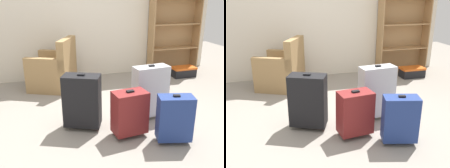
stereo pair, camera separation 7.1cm
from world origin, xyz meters
The scene contains 10 objects.
ground_plane centered at (0.00, 0.00, 0.00)m, with size 9.76×9.76×0.00m, color gray.
back_wall centered at (0.00, 2.24, 1.30)m, with size 5.58×0.10×2.60m, color beige.
bookshelf centered at (1.94, 2.09, 1.00)m, with size 1.07×0.30×2.00m.
armchair centered at (-0.60, 1.65, 0.32)m, with size 0.93×0.93×0.90m.
mug centered at (-0.05, 1.71, 0.05)m, with size 0.12×0.08×0.10m.
storage_box centered at (1.96, 1.59, 0.11)m, with size 0.48×0.28×0.20m.
suitcase_dark_red centered at (0.12, -0.24, 0.30)m, with size 0.42×0.28×0.58m.
suitcase_silver centered at (0.54, 0.12, 0.39)m, with size 0.48×0.24×0.75m.
suitcase_navy_blue centered at (0.55, -0.53, 0.31)m, with size 0.42×0.29×0.59m.
suitcase_black centered at (-0.38, 0.09, 0.37)m, with size 0.50×0.40×0.72m.
Camera 2 is at (-0.77, -2.78, 1.63)m, focal length 40.75 mm.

